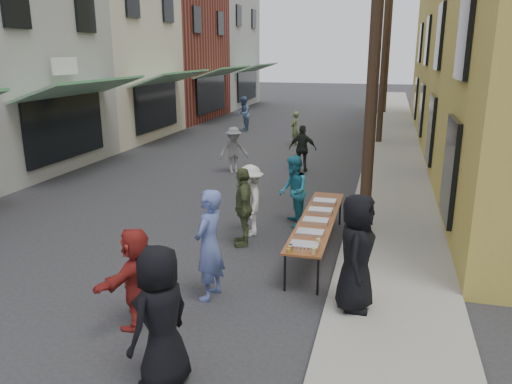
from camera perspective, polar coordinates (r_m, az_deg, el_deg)
The scene contains 27 objects.
ground at distance 10.30m, azimuth -13.72°, elevation -7.91°, with size 120.00×120.00×0.00m, color #28282B.
sidewalk at distance 23.56m, azimuth 15.53°, elevation 5.39°, with size 2.20×60.00×0.10m, color gray.
storefront_row at distance 27.45m, azimuth -18.09°, elevation 15.15°, with size 8.00×37.00×9.00m.
utility_pole_near at distance 11.23m, azimuth 13.55°, elevation 17.62°, with size 0.26×0.26×9.00m, color #2D2116.
utility_pole_mid at distance 23.22m, azimuth 14.56°, elevation 16.37°, with size 0.26×0.26×9.00m, color #2D2116.
utility_pole_far at distance 35.22m, azimuth 14.88°, elevation 15.97°, with size 0.26×0.26×9.00m, color #2D2116.
serving_table at distance 10.34m, azimuth 7.04°, elevation -3.22°, with size 0.70×4.00×0.75m.
catering_tray_sausage at distance 8.78m, azimuth 5.52°, elevation -6.14°, with size 0.50×0.33×0.08m, color maroon.
catering_tray_foil_b at distance 9.38m, azimuth 6.19°, elevation -4.70°, with size 0.50×0.33×0.08m, color #B2B2B7.
catering_tray_buns at distance 10.04m, azimuth 6.81°, elevation -3.34°, with size 0.50×0.33×0.08m, color tan.
catering_tray_foil_d at distance 10.69m, azimuth 7.36°, elevation -2.15°, with size 0.50×0.33×0.08m, color #B2B2B7.
catering_tray_buns_end at distance 11.36m, azimuth 7.84°, elevation -1.10°, with size 0.50×0.33×0.08m, color tan.
condiment_jar_a at distance 8.55m, azimuth 3.72°, elevation -6.73°, with size 0.07×0.07×0.08m, color #A57F26.
condiment_jar_b at distance 8.64m, azimuth 3.85°, elevation -6.49°, with size 0.07×0.07×0.08m, color #A57F26.
condiment_jar_c at distance 8.73m, azimuth 3.98°, elevation -6.25°, with size 0.07×0.07×0.08m, color #A57F26.
cup_stack at distance 8.52m, azimuth 6.58°, elevation -6.73°, with size 0.08×0.08×0.12m, color tan.
guest_front_a at distance 6.34m, azimuth -10.83°, elevation -14.04°, with size 0.91×0.59×1.87m, color black.
guest_front_b at distance 8.37m, azimuth -5.38°, elevation -6.04°, with size 0.70×0.46×1.91m, color #5465A2.
guest_front_c at distance 11.90m, azimuth 4.29°, elevation 0.11°, with size 0.83×0.65×1.71m, color teal.
guest_front_d at distance 11.26m, azimuth -0.64°, elevation -0.96°, with size 1.05×0.61×1.63m, color silver.
guest_front_e at distance 10.66m, azimuth -1.47°, elevation -1.70°, with size 1.01×0.42×1.72m, color #495531.
guest_queue_back at distance 7.81m, azimuth -13.51°, elevation -9.46°, with size 1.46×0.46×1.57m, color maroon.
server at distance 7.96m, azimuth 11.40°, elevation -6.81°, with size 0.92×0.60×1.89m, color black.
passerby_left at distance 17.19m, azimuth -2.56°, elevation 4.80°, with size 1.03×0.59×1.59m, color slate.
passerby_mid at distance 17.38m, azimuth 5.35°, elevation 4.94°, with size 0.95×0.40×1.63m, color black.
passerby_right at distance 22.47m, azimuth 4.47°, elevation 7.25°, with size 0.55×0.36×1.50m, color #5C6D3F.
passerby_far at distance 26.53m, azimuth -1.46°, elevation 8.92°, with size 0.88×0.68×1.80m, color #4E6B98.
Camera 1 is at (4.70, -8.22, 4.05)m, focal length 35.00 mm.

